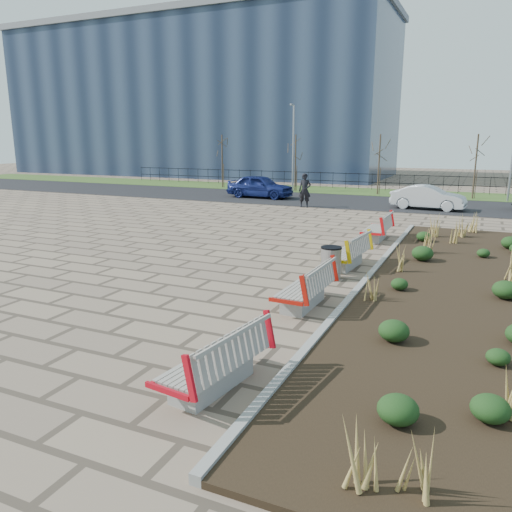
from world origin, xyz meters
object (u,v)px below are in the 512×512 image
at_px(pedestrian, 305,190).
at_px(bench_b, 303,286).
at_px(litter_bin, 331,263).
at_px(car_silver, 428,197).
at_px(bench_a, 212,358).
at_px(car_blue, 260,186).
at_px(bench_d, 376,227).
at_px(bench_c, 346,251).
at_px(lamp_west, 293,149).

bearing_deg(pedestrian, bench_b, -87.27).
bearing_deg(litter_bin, car_silver, 86.44).
bearing_deg(litter_bin, bench_a, -89.46).
height_order(car_blue, car_silver, car_blue).
relative_size(bench_b, car_silver, 0.54).
xyz_separation_m(bench_d, pedestrian, (-5.49, 7.69, 0.44)).
bearing_deg(bench_b, bench_c, 91.88).
height_order(car_silver, lamp_west, lamp_west).
xyz_separation_m(litter_bin, pedestrian, (-5.43, 13.63, 0.50)).
height_order(bench_c, litter_bin, bench_c).
xyz_separation_m(bench_a, car_silver, (0.90, 22.26, 0.16)).
bearing_deg(car_silver, litter_bin, -178.63).
height_order(bench_a, bench_b, same).
relative_size(litter_bin, car_silver, 0.23).
bearing_deg(lamp_west, bench_c, -65.53).
relative_size(car_blue, lamp_west, 0.72).
distance_m(bench_b, car_silver, 18.03).
height_order(bench_a, car_silver, car_silver).
height_order(bench_b, lamp_west, lamp_west).
xyz_separation_m(bench_a, pedestrian, (-5.49, 20.36, 0.44)).
relative_size(bench_a, bench_c, 1.00).
relative_size(bench_b, lamp_west, 0.35).
distance_m(bench_d, car_blue, 14.43).
bearing_deg(bench_c, bench_b, -84.73).
distance_m(car_blue, car_silver, 10.56).
distance_m(bench_a, pedestrian, 21.10).
relative_size(bench_d, lamp_west, 0.35).
distance_m(bench_b, lamp_west, 25.47).
bearing_deg(pedestrian, bench_d, -70.55).
distance_m(bench_b, bench_d, 8.43).
relative_size(pedestrian, car_blue, 0.44).
bearing_deg(bench_a, pedestrian, 112.95).
relative_size(bench_b, bench_d, 1.00).
bearing_deg(bench_a, car_silver, 95.53).
relative_size(bench_b, pedestrian, 1.11).
bearing_deg(car_blue, bench_b, -151.22).
bearing_deg(car_blue, car_silver, -94.24).
height_order(pedestrian, car_silver, pedestrian).
relative_size(car_silver, lamp_west, 0.65).
distance_m(bench_c, car_blue, 18.05).
bearing_deg(car_silver, bench_d, 179.55).
bearing_deg(bench_d, lamp_west, 120.71).
bearing_deg(car_blue, bench_a, -155.52).
xyz_separation_m(bench_c, car_blue, (-9.59, 15.29, 0.25)).
xyz_separation_m(bench_d, lamp_west, (-9.00, 15.26, 2.54)).
height_order(bench_a, pedestrian, pedestrian).
bearing_deg(litter_bin, bench_b, -88.53).
bearing_deg(bench_a, litter_bin, 98.40).
xyz_separation_m(bench_a, car_blue, (-9.59, 23.45, 0.25)).
distance_m(bench_b, car_blue, 21.47).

